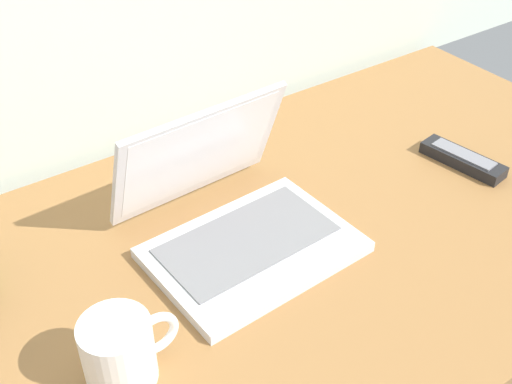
# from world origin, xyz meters

# --- Properties ---
(desk) EXTENTS (1.60, 0.76, 0.03)m
(desk) POSITION_xyz_m (0.00, 0.00, 0.01)
(desk) COLOR olive
(desk) RESTS_ON ground
(laptop) EXTENTS (0.32, 0.31, 0.21)m
(laptop) POSITION_xyz_m (-0.01, 0.05, 0.07)
(laptop) COLOR silver
(laptop) RESTS_ON desk
(coffee_mug) EXTENTS (0.13, 0.09, 0.10)m
(coffee_mug) POSITION_xyz_m (-0.27, -0.09, 0.08)
(coffee_mug) COLOR white
(coffee_mug) RESTS_ON desk
(remote_control_near) EXTENTS (0.07, 0.17, 0.02)m
(remote_control_near) POSITION_xyz_m (0.45, -0.02, 0.04)
(remote_control_near) COLOR black
(remote_control_near) RESTS_ON desk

